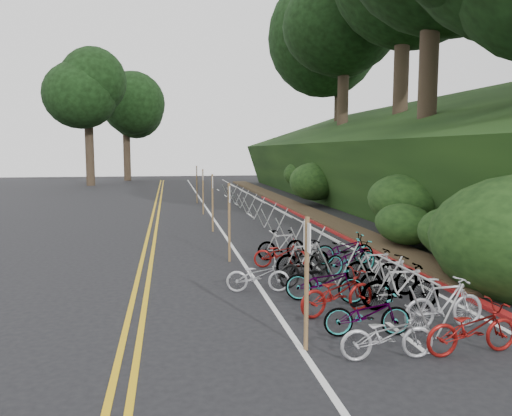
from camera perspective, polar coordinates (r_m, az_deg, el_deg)
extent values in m
plane|color=black|center=(11.09, -3.01, -11.84)|extent=(120.00, 120.00, 0.00)
cube|color=gold|center=(20.77, -12.30, -3.28)|extent=(0.12, 80.00, 0.01)
cube|color=gold|center=(20.76, -11.47, -3.26)|extent=(0.12, 80.00, 0.01)
cube|color=silver|center=(20.87, -3.62, -3.09)|extent=(0.12, 80.00, 0.01)
cube|color=silver|center=(21.73, 7.47, -2.75)|extent=(0.12, 80.00, 0.01)
cube|color=silver|center=(10.13, 16.72, -13.91)|extent=(0.10, 1.60, 0.01)
cube|color=silver|center=(15.49, 6.68, -6.52)|extent=(0.10, 1.60, 0.01)
cube|color=silver|center=(21.20, 2.04, -2.93)|extent=(0.10, 1.60, 0.01)
cube|color=silver|center=(27.04, -0.61, -0.86)|extent=(0.10, 1.60, 0.01)
cube|color=silver|center=(32.93, -2.30, 0.47)|extent=(0.10, 1.60, 0.01)
cube|color=silver|center=(38.86, -3.49, 1.39)|extent=(0.10, 1.60, 0.01)
cube|color=silver|center=(44.80, -4.36, 2.07)|extent=(0.10, 1.60, 0.01)
cube|color=maroon|center=(23.76, 7.18, -1.84)|extent=(0.25, 28.00, 0.10)
cube|color=black|center=(35.66, 14.55, 5.23)|extent=(12.32, 44.00, 9.11)
cube|color=#382819|center=(33.52, 3.29, 0.70)|extent=(1.40, 44.00, 0.16)
ellipsoid|color=#284C19|center=(16.08, 21.94, -2.72)|extent=(2.00, 2.80, 1.60)
ellipsoid|color=#284C19|center=(20.74, 16.60, 0.89)|extent=(2.60, 3.64, 2.08)
ellipsoid|color=#284C19|center=(26.64, 13.19, 3.14)|extent=(2.20, 3.08, 1.76)
ellipsoid|color=#284C19|center=(31.83, 6.60, 3.03)|extent=(3.00, 4.20, 2.40)
ellipsoid|color=#284C19|center=(37.78, 5.03, 3.85)|extent=(2.40, 3.36, 1.92)
ellipsoid|color=#284C19|center=(41.95, 5.34, 5.05)|extent=(2.80, 3.92, 2.24)
ellipsoid|color=#284C19|center=(18.59, 16.53, -1.75)|extent=(1.80, 2.52, 1.44)
ellipsoid|color=#284C19|center=(30.61, 11.66, 4.75)|extent=(3.20, 4.48, 2.56)
cylinder|color=#2D2319|center=(25.73, 19.01, 12.35)|extent=(0.90, 0.90, 7.50)
cylinder|color=#2D2319|center=(34.07, 16.20, 12.97)|extent=(0.95, 0.95, 8.50)
cylinder|color=#2D2319|center=(40.93, 9.86, 10.39)|extent=(0.87, 0.87, 7.00)
ellipsoid|color=black|center=(41.84, 10.04, 19.03)|extent=(9.33, 9.33, 8.86)
cylinder|color=#2D2319|center=(49.38, 9.47, 11.12)|extent=(0.93, 0.93, 8.00)
ellipsoid|color=black|center=(50.50, 9.64, 19.44)|extent=(11.11, 11.11, 10.55)
cylinder|color=#2D2319|center=(53.02, -18.47, 5.96)|extent=(0.85, 0.85, 6.50)
ellipsoid|color=black|center=(53.32, -18.70, 12.32)|extent=(8.88, 8.88, 8.44)
cylinder|color=#2D2319|center=(60.64, -14.53, 5.89)|extent=(0.82, 0.82, 6.00)
ellipsoid|color=black|center=(60.83, -14.68, 10.91)|extent=(7.77, 7.77, 7.39)
cylinder|color=#A2A3A4|center=(10.88, 16.71, -6.67)|extent=(0.05, 2.67, 0.05)
cylinder|color=#A2A3A4|center=(9.84, 18.40, -11.34)|extent=(0.54, 0.04, 1.05)
cylinder|color=#A2A3A4|center=(10.11, 21.25, -10.97)|extent=(0.54, 0.04, 1.05)
cylinder|color=#A2A3A4|center=(11.98, 12.75, -7.95)|extent=(0.54, 0.04, 1.05)
cylinder|color=#A2A3A4|center=(12.20, 15.20, -7.75)|extent=(0.54, 0.04, 1.05)
cylinder|color=#A2A3A4|center=(14.30, 7.50, -2.95)|extent=(0.05, 3.00, 0.05)
cylinder|color=#A2A3A4|center=(13.02, 8.14, -6.48)|extent=(0.58, 0.04, 1.13)
cylinder|color=#A2A3A4|center=(13.21, 10.46, -6.35)|extent=(0.58, 0.04, 1.13)
cylinder|color=#A2A3A4|center=(15.65, 4.95, -4.23)|extent=(0.58, 0.04, 1.13)
cylinder|color=#A2A3A4|center=(15.80, 6.92, -4.15)|extent=(0.58, 0.04, 1.13)
cylinder|color=#A2A3A4|center=(19.08, 3.01, -0.52)|extent=(0.05, 3.00, 0.05)
cylinder|color=#A2A3A4|center=(17.75, 3.13, -2.93)|extent=(0.58, 0.04, 1.13)
cylinder|color=#A2A3A4|center=(17.89, 4.88, -2.87)|extent=(0.58, 0.04, 1.13)
cylinder|color=#A2A3A4|center=(20.46, 1.35, -1.66)|extent=(0.58, 0.04, 1.13)
cylinder|color=#A2A3A4|center=(20.57, 2.88, -1.62)|extent=(0.58, 0.04, 1.13)
cylinder|color=#A2A3A4|center=(23.95, 0.32, 0.93)|extent=(0.05, 3.00, 0.05)
cylinder|color=#A2A3A4|center=(22.60, 0.26, -0.87)|extent=(0.58, 0.04, 1.13)
cylinder|color=#A2A3A4|center=(22.70, 1.65, -0.84)|extent=(0.58, 0.04, 1.13)
cylinder|color=#A2A3A4|center=(25.34, -0.87, -0.06)|extent=(0.58, 0.04, 1.13)
cylinder|color=#A2A3A4|center=(25.43, 0.38, -0.04)|extent=(0.58, 0.04, 1.13)
cylinder|color=#A2A3A4|center=(28.86, -1.45, 1.89)|extent=(0.05, 3.00, 0.05)
cylinder|color=#A2A3A4|center=(27.50, -1.59, 0.46)|extent=(0.58, 0.04, 1.13)
cylinder|color=#A2A3A4|center=(27.59, -0.44, 0.48)|extent=(0.58, 0.04, 1.13)
cylinder|color=#A2A3A4|center=(30.26, -2.36, 1.01)|extent=(0.58, 0.04, 1.13)
cylinder|color=#A2A3A4|center=(30.34, -1.32, 1.03)|extent=(0.58, 0.04, 1.13)
cylinder|color=#A2A3A4|center=(33.80, -2.71, 2.57)|extent=(0.05, 3.00, 0.05)
cylinder|color=#A2A3A4|center=(32.43, -2.88, 1.38)|extent=(0.58, 0.04, 1.13)
cylinder|color=#A2A3A4|center=(32.50, -1.90, 1.40)|extent=(0.58, 0.04, 1.13)
cylinder|color=#A2A3A4|center=(35.20, -3.44, 1.79)|extent=(0.58, 0.04, 1.13)
cylinder|color=#A2A3A4|center=(35.27, -2.54, 1.80)|extent=(0.58, 0.04, 1.13)
cylinder|color=brown|center=(8.83, 5.79, -8.67)|extent=(0.08, 0.08, 2.37)
cube|color=silver|center=(8.65, 5.86, -3.31)|extent=(0.02, 0.40, 0.50)
cylinder|color=brown|center=(15.73, -3.08, -1.67)|extent=(0.08, 0.08, 2.50)
cube|color=silver|center=(15.62, -3.10, 1.60)|extent=(0.02, 0.40, 0.50)
cylinder|color=brown|center=(21.65, -4.99, 0.57)|extent=(0.08, 0.08, 2.50)
cube|color=silver|center=(21.57, -5.01, 2.95)|extent=(0.02, 0.40, 0.50)
cylinder|color=brown|center=(27.61, -6.08, 1.85)|extent=(0.08, 0.08, 2.50)
cube|color=silver|center=(27.55, -6.10, 3.72)|extent=(0.02, 0.40, 0.50)
cylinder|color=brown|center=(33.58, -6.78, 2.68)|extent=(0.08, 0.08, 2.50)
cube|color=silver|center=(33.53, -6.80, 4.21)|extent=(0.02, 0.40, 0.50)
imported|color=#9E9EA3|center=(12.51, 0.23, -7.71)|extent=(0.77, 1.64, 0.83)
imported|color=#9E9EA3|center=(8.91, 14.75, -13.84)|extent=(0.63, 1.65, 0.85)
imported|color=maroon|center=(9.59, 23.45, -12.48)|extent=(0.74, 1.80, 0.92)
imported|color=slate|center=(9.88, 12.57, -11.68)|extent=(0.76, 1.71, 0.87)
imported|color=#9E9EA3|center=(10.60, 20.71, -10.17)|extent=(0.64, 1.79, 1.05)
imported|color=maroon|center=(10.96, 9.27, -9.50)|extent=(1.13, 1.95, 0.97)
imported|color=slate|center=(11.55, 16.20, -8.59)|extent=(0.65, 1.81, 1.06)
imported|color=slate|center=(11.78, 7.91, -8.31)|extent=(1.29, 1.97, 0.98)
imported|color=slate|center=(12.39, 14.94, -7.56)|extent=(0.88, 1.81, 1.05)
imported|color=black|center=(13.09, 5.72, -6.78)|extent=(0.90, 1.69, 0.98)
imported|color=slate|center=(13.67, 13.36, -6.43)|extent=(0.48, 1.58, 0.94)
imported|color=slate|center=(14.08, 5.43, -5.67)|extent=(0.97, 1.81, 1.05)
imported|color=slate|center=(14.51, 10.77, -5.58)|extent=(1.23, 1.92, 0.95)
imported|color=maroon|center=(15.09, 2.79, -5.22)|extent=(0.73, 1.65, 0.84)
imported|color=slate|center=(15.64, 10.01, -4.64)|extent=(0.73, 1.89, 0.98)
imported|color=slate|center=(16.14, 2.91, -4.21)|extent=(0.67, 1.67, 0.97)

